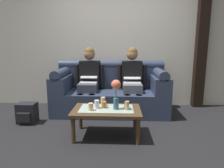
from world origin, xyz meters
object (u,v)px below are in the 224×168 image
object	(u,v)px
cup_far_left	(104,105)
backpack_left	(27,113)
coffee_table	(107,112)
cup_near_right	(127,105)
person_left	(89,77)
cup_far_right	(97,104)
person_right	(132,78)
flower_vase	(116,90)
couch	(110,92)
cup_far_center	(91,107)
cup_near_left	(103,101)

from	to	relation	value
cup_far_left	backpack_left	world-z (taller)	cup_far_left
cup_far_left	backpack_left	size ratio (longest dim) A/B	0.26
coffee_table	cup_near_right	xyz separation A→B (m)	(0.27, -0.05, 0.12)
person_left	cup_far_left	size ratio (longest dim) A/B	14.00
coffee_table	cup_near_right	bearing A→B (deg)	-9.92
cup_far_right	backpack_left	bearing A→B (deg)	160.38
person_right	flower_vase	distance (m)	1.14
couch	cup_far_center	world-z (taller)	couch
coffee_table	person_left	bearing A→B (deg)	110.60
cup_far_right	cup_far_center	bearing A→B (deg)	-126.55
flower_vase	cup_far_right	size ratio (longest dim) A/B	3.52
coffee_table	cup_far_center	xyz separation A→B (m)	(-0.20, -0.10, 0.11)
cup_far_center	cup_far_left	world-z (taller)	cup_far_center
flower_vase	backpack_left	xyz separation A→B (m)	(-1.46, 0.45, -0.50)
coffee_table	cup_far_center	world-z (taller)	cup_far_center
person_left	cup_near_left	distance (m)	1.04
couch	backpack_left	world-z (taller)	couch
coffee_table	cup_far_left	distance (m)	0.11
person_left	cup_near_left	bearing A→B (deg)	-70.13
cup_far_center	cup_far_left	xyz separation A→B (m)	(0.17, 0.12, -0.01)
person_left	cup_near_right	bearing A→B (deg)	-58.94
couch	person_right	size ratio (longest dim) A/B	1.70
person_left	cup_far_center	size ratio (longest dim) A/B	12.39
person_right	cup_far_left	xyz separation A→B (m)	(-0.44, -1.06, -0.22)
person_right	flower_vase	size ratio (longest dim) A/B	3.05
coffee_table	backpack_left	xyz separation A→B (m)	(-1.33, 0.42, -0.18)
person_left	cup_far_right	size ratio (longest dim) A/B	10.73
cup_near_right	cup_far_left	distance (m)	0.31
cup_far_center	flower_vase	bearing A→B (deg)	11.62
cup_far_right	cup_near_right	bearing A→B (deg)	-6.33
cup_near_right	couch	bearing A→B (deg)	103.59
couch	coffee_table	size ratio (longest dim) A/B	2.24
couch	person_right	bearing A→B (deg)	-0.39
person_left	person_right	world-z (taller)	same
cup_near_right	backpack_left	xyz separation A→B (m)	(-1.60, 0.47, -0.30)
coffee_table	cup_near_left	xyz separation A→B (m)	(-0.06, 0.12, 0.12)
cup_near_left	cup_far_center	distance (m)	0.26
coffee_table	cup_near_left	distance (m)	0.18
coffee_table	cup_near_left	bearing A→B (deg)	116.25
person_right	backpack_left	bearing A→B (deg)	-159.39
flower_vase	backpack_left	distance (m)	1.61
cup_far_center	backpack_left	xyz separation A→B (m)	(-1.13, 0.52, -0.29)
cup_far_left	flower_vase	bearing A→B (deg)	-16.59
person_right	couch	bearing A→B (deg)	179.61
cup_near_left	cup_far_left	distance (m)	0.10
cup_near_right	cup_far_right	size ratio (longest dim) A/B	1.03
cup_far_left	couch	bearing A→B (deg)	88.14
coffee_table	flower_vase	world-z (taller)	flower_vase
person_left	person_right	bearing A→B (deg)	0.01
cup_near_left	cup_far_center	xyz separation A→B (m)	(-0.14, -0.22, -0.01)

